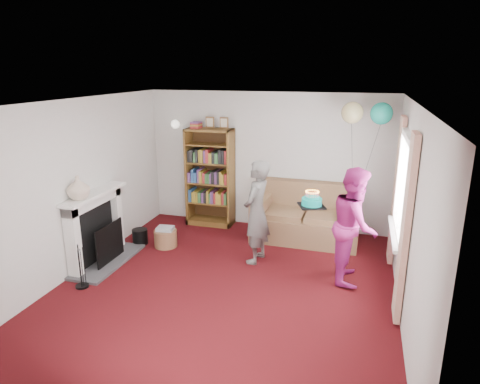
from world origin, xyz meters
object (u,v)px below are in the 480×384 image
(sofa, at_px, (306,218))
(person_magenta, at_px, (355,225))
(bookcase, at_px, (211,178))
(birthday_cake, at_px, (312,202))
(person_striped, at_px, (257,212))

(sofa, relative_size, person_magenta, 1.11)
(bookcase, bearing_deg, person_magenta, -30.71)
(birthday_cake, bearing_deg, person_striped, 164.17)
(birthday_cake, bearing_deg, person_magenta, 3.89)
(person_striped, xyz_separation_m, person_magenta, (1.44, -0.20, 0.01))
(person_striped, distance_m, birthday_cake, 0.93)
(person_striped, height_order, birthday_cake, person_striped)
(person_magenta, bearing_deg, sofa, 29.94)
(person_striped, height_order, person_magenta, person_magenta)
(sofa, height_order, person_striped, person_striped)
(sofa, distance_m, birthday_cake, 1.62)
(person_striped, distance_m, person_magenta, 1.46)
(person_magenta, bearing_deg, bookcase, 57.99)
(bookcase, bearing_deg, sofa, -6.96)
(bookcase, distance_m, birthday_cake, 2.66)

